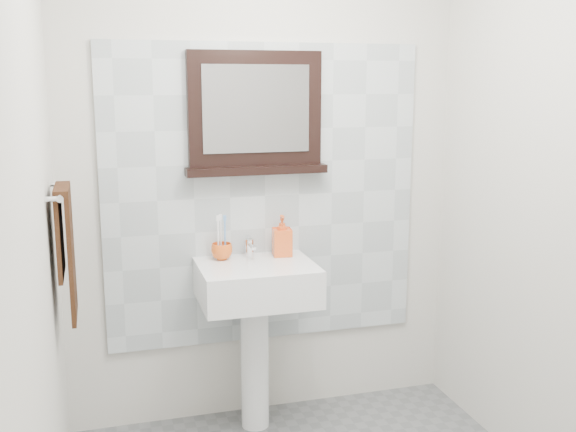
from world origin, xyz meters
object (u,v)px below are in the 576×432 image
object	(u,v)px
pedestal_sink	(256,300)
soap_dispenser	(282,236)
toothbrush_cup	(222,251)
hand_towel	(66,242)
framed_mirror	(255,116)

from	to	relation	value
pedestal_sink	soap_dispenser	size ratio (longest dim) A/B	4.71
toothbrush_cup	hand_towel	xyz separation A→B (m)	(-0.70, -0.33, 0.17)
pedestal_sink	hand_towel	distance (m)	0.95
pedestal_sink	toothbrush_cup	size ratio (longest dim) A/B	9.36
pedestal_sink	hand_towel	xyz separation A→B (m)	(-0.84, -0.21, 0.39)
soap_dispenser	pedestal_sink	bearing A→B (deg)	-138.29
toothbrush_cup	soap_dispenser	bearing A→B (deg)	-1.68
toothbrush_cup	framed_mirror	size ratio (longest dim) A/B	0.15
pedestal_sink	soap_dispenser	distance (m)	0.35
toothbrush_cup	framed_mirror	world-z (taller)	framed_mirror
hand_towel	toothbrush_cup	bearing A→B (deg)	25.22
pedestal_sink	hand_towel	size ratio (longest dim) A/B	1.75
pedestal_sink	hand_towel	bearing A→B (deg)	-166.10
framed_mirror	soap_dispenser	bearing A→B (deg)	-33.03
soap_dispenser	framed_mirror	xyz separation A→B (m)	(-0.11, 0.07, 0.59)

